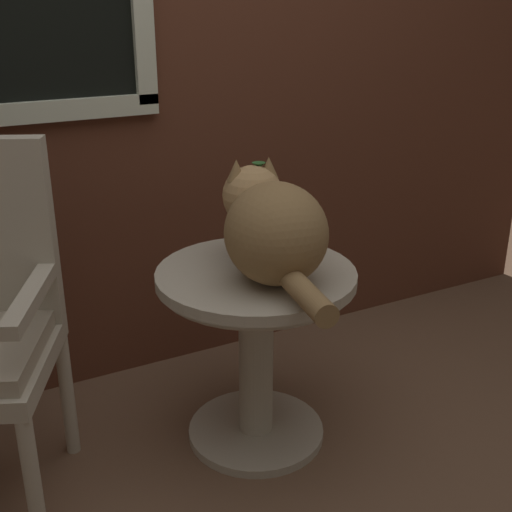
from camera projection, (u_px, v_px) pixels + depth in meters
ground_plane at (244, 483)px, 2.08m from camera, size 6.00×6.00×0.00m
back_wall at (128, 31)px, 2.28m from camera, size 4.00×0.07×2.60m
wicker_side_table at (256, 323)px, 2.15m from camera, size 0.63×0.63×0.62m
cat at (272, 227)px, 1.98m from camera, size 0.36×0.69×0.33m
pewter_vase_with_ivy at (251, 228)px, 2.17m from camera, size 0.12×0.12×0.31m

